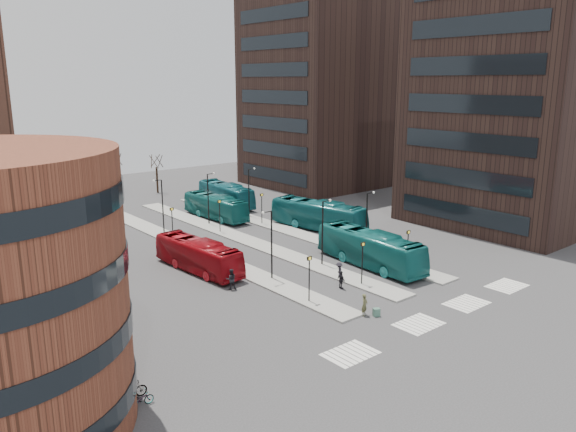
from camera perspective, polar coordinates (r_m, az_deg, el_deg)
ground at (r=40.74m, az=18.57°, el=-11.79°), size 160.00×160.00×0.00m
island_left at (r=58.62m, az=-9.38°, el=-3.33°), size 2.50×45.00×0.15m
island_mid at (r=61.71m, az=-4.57°, el=-2.32°), size 2.50×45.00×0.15m
island_right at (r=65.21m, az=-0.26°, el=-1.40°), size 2.50×45.00×0.15m
suitcase at (r=42.58m, az=8.97°, el=-9.64°), size 0.60×0.55×0.60m
red_bus at (r=51.85m, az=-9.11°, el=-3.95°), size 3.26×10.80×2.97m
teal_bus_a at (r=53.05m, az=8.33°, el=-3.29°), size 3.65×12.27×3.37m
teal_bus_b at (r=71.14m, az=-7.37°, el=0.95°), size 2.93×10.93×3.02m
teal_bus_c at (r=65.40m, az=3.09°, el=0.10°), size 4.96×12.61×3.43m
teal_bus_d at (r=78.21m, az=-6.33°, el=2.20°), size 3.49×11.61×3.19m
traveller at (r=42.35m, az=7.78°, el=-8.93°), size 0.71×0.58×1.68m
commuter_a at (r=47.19m, az=-5.81°, el=-6.40°), size 1.06×0.97×1.78m
commuter_b at (r=47.35m, az=5.42°, el=-6.48°), size 0.51×0.95×1.53m
commuter_c at (r=49.10m, az=5.21°, el=-5.65°), size 1.18×1.21×1.67m
bicycle_near at (r=32.46m, az=-14.85°, el=-17.59°), size 1.61×0.61×0.84m
bicycle_mid at (r=33.21m, az=-15.63°, el=-16.67°), size 1.80×0.74×1.05m
bicycle_far at (r=34.57m, az=-16.79°, el=-15.60°), size 1.82×0.96×0.91m
crosswalk_stripes at (r=44.04m, az=15.34°, el=-9.58°), size 22.35×2.40×0.01m
tower_near at (r=72.76m, az=22.30°, el=11.07°), size 20.12×20.00×30.00m
tower_far at (r=93.85m, az=3.37°, el=12.40°), size 20.12×20.00×30.00m
sign_poles at (r=55.46m, az=-0.78°, el=-1.62°), size 12.45×22.12×3.65m
lamp_posts at (r=59.62m, az=-3.03°, el=0.61°), size 14.04×20.24×6.12m
bare_trees at (r=89.54m, az=-16.42°, el=3.91°), size 10.97×8.14×5.90m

